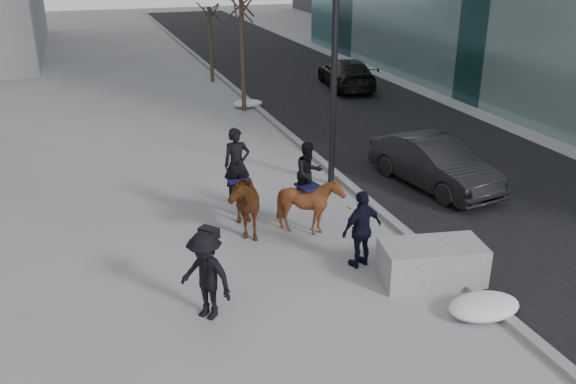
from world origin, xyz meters
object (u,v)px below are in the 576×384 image
object	(u,v)px
planter	(432,263)
mounted_right	(310,198)
car_near	(434,163)
mounted_left	(239,195)

from	to	relation	value
planter	mounted_right	xyz separation A→B (m)	(-1.57, 3.01, 0.49)
car_near	mounted_left	size ratio (longest dim) A/B	1.69
planter	car_near	bearing A→B (deg)	58.18
car_near	planter	bearing A→B (deg)	-131.57
car_near	mounted_left	xyz separation A→B (m)	(-6.04, -1.02, 0.24)
car_near	mounted_right	size ratio (longest dim) A/B	1.92
car_near	mounted_right	world-z (taller)	mounted_right
car_near	mounted_right	bearing A→B (deg)	-169.51
planter	mounted_left	world-z (taller)	mounted_left
car_near	mounted_right	distance (m)	4.75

